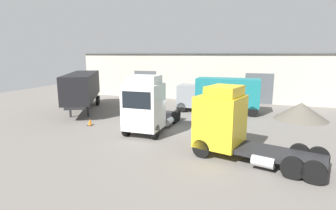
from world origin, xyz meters
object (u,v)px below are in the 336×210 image
at_px(container_trailer_orange, 82,87).
at_px(tractor_unit_white, 147,106).
at_px(tractor_unit_yellow, 230,124).
at_px(box_truck_grey, 219,93).
at_px(gravel_pile, 301,111).
at_px(traffic_cone, 90,122).

bearing_deg(container_trailer_orange, tractor_unit_white, 33.21).
bearing_deg(tractor_unit_yellow, box_truck_grey, -64.31).
distance_m(tractor_unit_yellow, box_truck_grey, 11.71).
relative_size(gravel_pile, traffic_cone, 8.35).
xyz_separation_m(tractor_unit_white, box_truck_grey, (4.07, 8.98, -0.09)).
xyz_separation_m(box_truck_grey, gravel_pile, (7.42, -0.60, -1.18)).
bearing_deg(container_trailer_orange, traffic_cone, 12.88).
relative_size(box_truck_grey, gravel_pile, 1.75).
xyz_separation_m(container_trailer_orange, box_truck_grey, (13.40, 3.84, -0.56)).
xyz_separation_m(container_trailer_orange, gravel_pile, (20.83, 3.24, -1.74)).
height_order(box_truck_grey, traffic_cone, box_truck_grey).
bearing_deg(tractor_unit_yellow, gravel_pile, -100.66).
height_order(tractor_unit_yellow, gravel_pile, tractor_unit_yellow).
bearing_deg(container_trailer_orange, gravel_pile, 70.91).
bearing_deg(box_truck_grey, tractor_unit_yellow, 99.29).
distance_m(gravel_pile, traffic_cone, 18.58).
height_order(box_truck_grey, gravel_pile, box_truck_grey).
bearing_deg(gravel_pile, container_trailer_orange, -171.15).
bearing_deg(tractor_unit_yellow, tractor_unit_white, -7.03).
distance_m(tractor_unit_white, tractor_unit_yellow, 6.71).
height_order(tractor_unit_yellow, box_truck_grey, tractor_unit_yellow).
distance_m(tractor_unit_white, box_truck_grey, 9.86).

